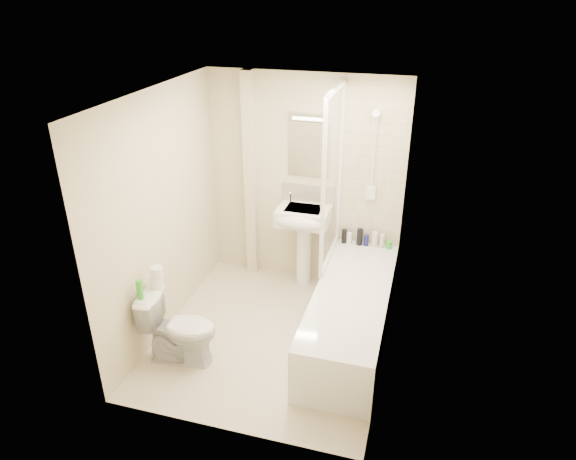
# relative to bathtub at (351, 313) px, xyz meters

# --- Properties ---
(floor) EXTENTS (2.50, 2.50, 0.00)m
(floor) POSITION_rel_bathtub_xyz_m (-0.75, -0.20, -0.29)
(floor) COLOR beige
(floor) RESTS_ON ground
(wall_back) EXTENTS (2.20, 0.02, 2.40)m
(wall_back) POSITION_rel_bathtub_xyz_m (-0.75, 1.05, 0.91)
(wall_back) COLOR beige
(wall_back) RESTS_ON ground
(wall_left) EXTENTS (0.02, 2.50, 2.40)m
(wall_left) POSITION_rel_bathtub_xyz_m (-1.85, -0.20, 0.91)
(wall_left) COLOR beige
(wall_left) RESTS_ON ground
(wall_right) EXTENTS (0.02, 2.50, 2.40)m
(wall_right) POSITION_rel_bathtub_xyz_m (0.35, -0.20, 0.91)
(wall_right) COLOR beige
(wall_right) RESTS_ON ground
(ceiling) EXTENTS (2.20, 2.50, 0.02)m
(ceiling) POSITION_rel_bathtub_xyz_m (-0.75, -0.20, 2.11)
(ceiling) COLOR white
(ceiling) RESTS_ON wall_back
(tile_back) EXTENTS (0.70, 0.01, 1.75)m
(tile_back) POSITION_rel_bathtub_xyz_m (0.00, 1.04, 1.14)
(tile_back) COLOR beige
(tile_back) RESTS_ON wall_back
(tile_right) EXTENTS (0.01, 2.10, 1.75)m
(tile_right) POSITION_rel_bathtub_xyz_m (0.34, 0.00, 1.14)
(tile_right) COLOR beige
(tile_right) RESTS_ON wall_right
(pipe_boxing) EXTENTS (0.12, 0.12, 2.40)m
(pipe_boxing) POSITION_rel_bathtub_xyz_m (-1.37, 0.99, 0.91)
(pipe_boxing) COLOR beige
(pipe_boxing) RESTS_ON ground
(splashback) EXTENTS (0.60, 0.02, 0.30)m
(splashback) POSITION_rel_bathtub_xyz_m (-0.70, 1.04, 0.74)
(splashback) COLOR beige
(splashback) RESTS_ON wall_back
(mirror) EXTENTS (0.46, 0.01, 0.60)m
(mirror) POSITION_rel_bathtub_xyz_m (-0.70, 1.04, 1.29)
(mirror) COLOR white
(mirror) RESTS_ON wall_back
(strip_light) EXTENTS (0.42, 0.07, 0.07)m
(strip_light) POSITION_rel_bathtub_xyz_m (-0.70, 1.02, 1.66)
(strip_light) COLOR silver
(strip_light) RESTS_ON wall_back
(bathtub) EXTENTS (0.70, 2.10, 0.55)m
(bathtub) POSITION_rel_bathtub_xyz_m (0.00, 0.00, 0.00)
(bathtub) COLOR white
(bathtub) RESTS_ON ground
(shower_screen) EXTENTS (0.04, 0.92, 1.80)m
(shower_screen) POSITION_rel_bathtub_xyz_m (-0.35, 0.60, 1.16)
(shower_screen) COLOR white
(shower_screen) RESTS_ON bathtub
(shower_fixture) EXTENTS (0.10, 0.16, 0.99)m
(shower_fixture) POSITION_rel_bathtub_xyz_m (-0.00, 0.99, 1.26)
(shower_fixture) COLOR white
(shower_fixture) RESTS_ON wall_back
(pedestal_sink) EXTENTS (0.57, 0.51, 1.10)m
(pedestal_sink) POSITION_rel_bathtub_xyz_m (-0.70, 0.81, 0.49)
(pedestal_sink) COLOR white
(pedestal_sink) RESTS_ON ground
(bottle_black_a) EXTENTS (0.06, 0.06, 0.16)m
(bottle_black_a) POSITION_rel_bathtub_xyz_m (-0.26, 0.96, 0.34)
(bottle_black_a) COLOR black
(bottle_black_a) RESTS_ON bathtub
(bottle_white_a) EXTENTS (0.06, 0.06, 0.13)m
(bottle_white_a) POSITION_rel_bathtub_xyz_m (-0.20, 0.96, 0.33)
(bottle_white_a) COLOR white
(bottle_white_a) RESTS_ON bathtub
(bottle_black_b) EXTENTS (0.07, 0.07, 0.19)m
(bottle_black_b) POSITION_rel_bathtub_xyz_m (-0.08, 0.96, 0.36)
(bottle_black_b) COLOR black
(bottle_black_b) RESTS_ON bathtub
(bottle_blue) EXTENTS (0.06, 0.06, 0.13)m
(bottle_blue) POSITION_rel_bathtub_xyz_m (-0.01, 0.96, 0.32)
(bottle_blue) COLOR navy
(bottle_blue) RESTS_ON bathtub
(bottle_cream) EXTENTS (0.07, 0.07, 0.18)m
(bottle_cream) POSITION_rel_bathtub_xyz_m (0.09, 0.96, 0.35)
(bottle_cream) COLOR beige
(bottle_cream) RESTS_ON bathtub
(bottle_white_b) EXTENTS (0.05, 0.05, 0.16)m
(bottle_white_b) POSITION_rel_bathtub_xyz_m (0.17, 0.96, 0.34)
(bottle_white_b) COLOR silver
(bottle_white_b) RESTS_ON bathtub
(bottle_green) EXTENTS (0.06, 0.06, 0.08)m
(bottle_green) POSITION_rel_bathtub_xyz_m (0.25, 0.96, 0.30)
(bottle_green) COLOR green
(bottle_green) RESTS_ON bathtub
(toilet) EXTENTS (0.53, 0.76, 0.69)m
(toilet) POSITION_rel_bathtub_xyz_m (-1.47, -0.76, 0.06)
(toilet) COLOR white
(toilet) RESTS_ON ground
(toilet_roll_lower) EXTENTS (0.12, 0.12, 0.11)m
(toilet_roll_lower) POSITION_rel_bathtub_xyz_m (-1.72, -0.66, 0.46)
(toilet_roll_lower) COLOR white
(toilet_roll_lower) RESTS_ON toilet
(toilet_roll_upper) EXTENTS (0.11, 0.11, 0.10)m
(toilet_roll_upper) POSITION_rel_bathtub_xyz_m (-1.70, -0.65, 0.56)
(toilet_roll_upper) COLOR white
(toilet_roll_upper) RESTS_ON toilet_roll_lower
(green_bottle) EXTENTS (0.06, 0.06, 0.19)m
(green_bottle) POSITION_rel_bathtub_xyz_m (-1.76, -0.87, 0.50)
(green_bottle) COLOR green
(green_bottle) RESTS_ON toilet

